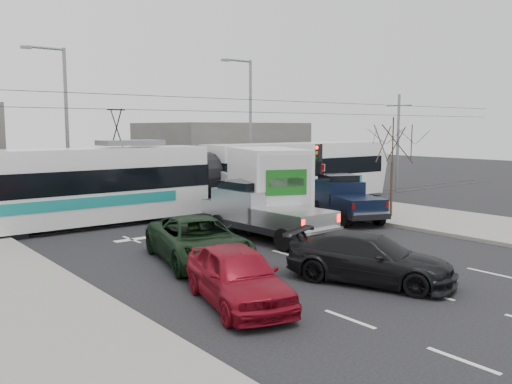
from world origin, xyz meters
TOP-DOWN VIEW (x-y plane):
  - ground at (0.00, 0.00)m, footprint 120.00×120.00m
  - sidewalk_right at (9.00, 0.00)m, footprint 6.00×60.00m
  - rails at (0.00, 10.00)m, footprint 60.00×1.60m
  - building_right at (12.00, 24.00)m, footprint 12.00×10.00m
  - bare_tree at (7.60, 2.50)m, footprint 2.40×2.40m
  - traffic_signal at (6.47, 6.50)m, footprint 0.44×0.44m
  - street_lamp_near at (7.31, 14.00)m, footprint 2.38×0.25m
  - street_lamp_far at (-4.19, 16.00)m, footprint 2.38×0.25m
  - catenary at (0.00, 10.00)m, footprint 60.00×0.20m
  - tram at (1.12, 10.07)m, footprint 26.79×2.73m
  - silver_pickup at (-0.49, 2.99)m, footprint 2.56×6.59m
  - box_truck at (1.23, 4.97)m, footprint 5.10×7.81m
  - navy_pickup at (5.63, 3.90)m, footprint 3.78×5.62m
  - green_car at (-4.90, 0.99)m, footprint 3.89×6.09m
  - red_car at (-6.46, -3.39)m, footprint 3.03×4.92m
  - dark_car at (-2.12, -4.21)m, footprint 3.84×5.45m

SIDE VIEW (x-z plane):
  - ground at x=0.00m, z-range 0.00..0.00m
  - rails at x=0.00m, z-range 0.00..0.03m
  - sidewalk_right at x=9.00m, z-range 0.00..0.15m
  - dark_car at x=-2.12m, z-range 0.00..1.47m
  - red_car at x=-6.46m, z-range 0.00..1.56m
  - green_car at x=-4.90m, z-range 0.00..1.56m
  - navy_pickup at x=5.63m, z-range -0.01..2.21m
  - silver_pickup at x=-0.49m, z-range -0.01..2.36m
  - box_truck at x=1.23m, z-range -0.02..3.68m
  - tram at x=1.12m, z-range -0.79..4.68m
  - building_right at x=12.00m, z-range 0.00..5.00m
  - traffic_signal at x=6.47m, z-range 0.94..4.54m
  - bare_tree at x=7.60m, z-range 1.29..6.29m
  - catenary at x=0.00m, z-range 0.38..7.38m
  - street_lamp_near at x=7.31m, z-range 0.61..9.61m
  - street_lamp_far at x=-4.19m, z-range 0.61..9.61m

